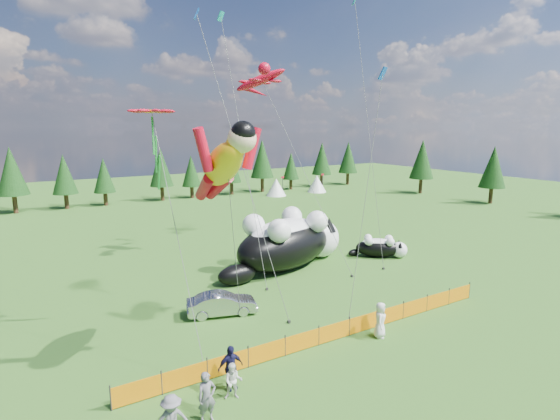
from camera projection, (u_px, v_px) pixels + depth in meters
name	position (u px, v px, depth m)	size (l,w,h in m)	color
ground	(302.00, 319.00, 25.18)	(160.00, 160.00, 0.00)	#163C0B
safety_fence	(334.00, 332.00, 22.56)	(22.06, 0.06, 1.10)	#262626
tree_line	(126.00, 176.00, 62.24)	(90.00, 4.00, 8.00)	black
festival_tents	(212.00, 192.00, 64.12)	(50.00, 3.20, 2.80)	white
cat_large	(290.00, 241.00, 34.21)	(12.15, 6.62, 4.46)	black
cat_small	(381.00, 247.00, 37.07)	(4.27, 3.72, 1.82)	black
car	(222.00, 304.00, 25.68)	(1.42, 4.08, 1.34)	#B2B2B7
spectator_a	(207.00, 397.00, 16.29)	(0.72, 0.47, 1.98)	slate
spectator_b	(233.00, 381.00, 17.70)	(0.75, 0.44, 1.54)	silver
spectator_c	(230.00, 368.00, 18.32)	(1.15, 0.59, 1.96)	#141334
spectator_e	(380.00, 320.00, 22.88)	(0.93, 0.61, 1.91)	silver
superhero_kite	(223.00, 165.00, 19.66)	(5.01, 6.23, 11.86)	#FFB40D
gecko_kite	(260.00, 80.00, 36.57)	(6.79, 13.36, 17.74)	red
flower_kite	(152.00, 114.00, 22.28)	(3.19, 8.14, 13.24)	red
diamond_kite_a	(203.00, 35.00, 25.93)	(2.55, 7.44, 18.83)	#0C4BB6
diamond_kite_b	(357.00, 20.00, 34.79)	(1.13, 5.87, 21.75)	#0C948F
diamond_kite_c	(381.00, 87.00, 23.48)	(3.44, 1.45, 14.48)	#0C4BB6
diamond_kite_d	(224.00, 33.00, 31.62)	(0.94, 7.11, 19.97)	#0C948F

